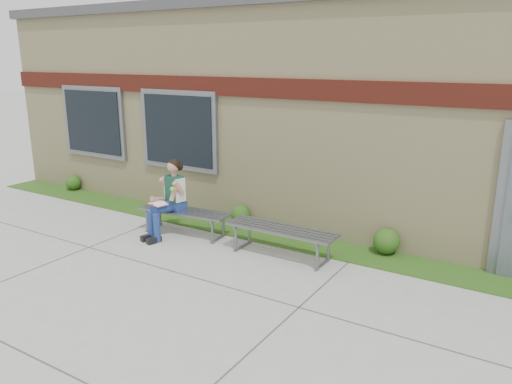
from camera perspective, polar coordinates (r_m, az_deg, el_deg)
The scene contains 9 objects.
ground at distance 6.73m, azimuth -4.87°, elevation -12.63°, with size 80.00×80.00×0.00m, color #9E9E99.
grass_strip at distance 8.76m, azimuth 5.32°, elevation -5.76°, with size 16.00×0.80×0.02m, color #224B14.
school_building at distance 11.37m, azimuth 13.34°, elevation 9.61°, with size 16.20×6.22×4.20m.
bench_left at distance 9.14m, azimuth -8.18°, elevation -2.70°, with size 1.78×0.66×0.45m.
bench_right at distance 8.06m, azimuth 2.87°, elevation -4.88°, with size 1.85×0.52×0.48m.
girl at distance 8.99m, azimuth -9.97°, elevation -0.60°, with size 0.53×0.90×1.40m.
shrub_west at distance 12.81m, azimuth -20.16°, elevation 1.02°, with size 0.36×0.36×0.36m, color #224B14.
shrub_mid at distance 9.58m, azimuth -1.79°, elevation -2.61°, with size 0.36×0.36×0.36m, color #224B14.
shrub_east at distance 8.43m, azimuth 14.67°, elevation -5.45°, with size 0.43×0.43×0.43m, color #224B14.
Camera 1 is at (3.59, -4.75, 3.14)m, focal length 35.00 mm.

